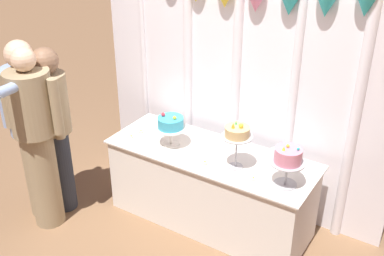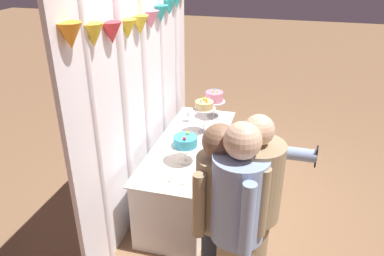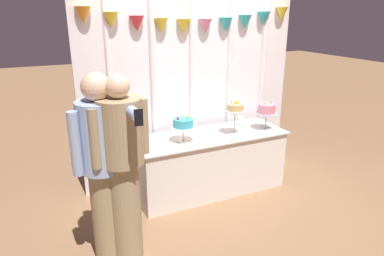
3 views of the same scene
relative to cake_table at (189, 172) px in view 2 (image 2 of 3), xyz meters
name	(u,v)px [view 2 (image 2 of 3)]	position (x,y,z in m)	size (l,w,h in m)	color
ground_plane	(198,200)	(0.00, -0.10, -0.36)	(24.00, 24.00, 0.00)	#846042
draped_curtain	(146,87)	(0.02, 0.47, 0.93)	(2.83, 0.16, 2.40)	white
cake_table	(189,172)	(0.00, 0.00, 0.00)	(1.84, 0.67, 0.72)	white
cake_display_leftmost	(185,143)	(-0.37, -0.06, 0.56)	(0.28, 0.28, 0.30)	silver
cake_display_center	(204,107)	(0.28, -0.09, 0.67)	(0.25, 0.25, 0.41)	#B2B2B7
cake_display_rightmost	(214,98)	(0.72, -0.11, 0.60)	(0.27, 0.27, 0.36)	#B2B2B7
wine_glass	(189,115)	(0.51, 0.15, 0.45)	(0.07, 0.07, 0.12)	silver
tealight_far_left	(184,184)	(-0.75, -0.16, 0.37)	(0.04, 0.04, 0.03)	beige
tealight_near_left	(171,180)	(-0.73, -0.03, 0.37)	(0.04, 0.04, 0.03)	beige
tealight_near_right	(207,142)	(0.05, -0.18, 0.37)	(0.05, 0.05, 0.04)	beige
tealight_far_right	(215,125)	(0.48, -0.18, 0.37)	(0.04, 0.04, 0.03)	beige
guest_man_dark_suit	(217,215)	(-1.28, -0.56, 0.53)	(0.42, 0.41, 1.59)	#282D38
guest_girl_blue_dress	(238,226)	(-1.39, -0.72, 0.56)	(0.49, 0.67, 1.67)	#9E8966
guest_man_pink_jacket	(251,216)	(-1.24, -0.79, 0.54)	(0.51, 0.46, 1.66)	#9E8966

